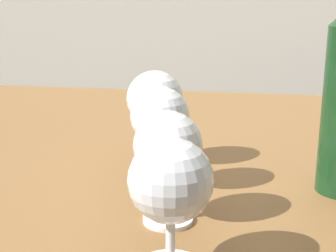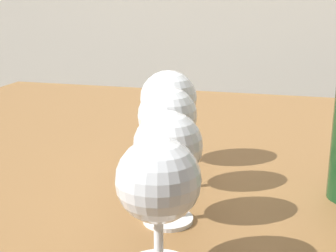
# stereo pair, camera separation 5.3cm
# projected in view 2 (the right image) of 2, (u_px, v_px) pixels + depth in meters

# --- Properties ---
(dining_table) EXTENTS (1.24, 0.99, 0.77)m
(dining_table) POSITION_uv_depth(u_px,v_px,m) (181.00, 198.00, 0.85)
(dining_table) COLOR brown
(dining_table) RESTS_ON ground_plane
(wine_glass_chardonnay) EXTENTS (0.08, 0.08, 0.13)m
(wine_glass_chardonnay) POSITION_uv_depth(u_px,v_px,m) (158.00, 184.00, 0.44)
(wine_glass_chardonnay) COLOR white
(wine_glass_chardonnay) RESTS_ON dining_table
(wine_glass_amber) EXTENTS (0.08, 0.08, 0.13)m
(wine_glass_amber) POSITION_uv_depth(u_px,v_px,m) (168.00, 148.00, 0.54)
(wine_glass_amber) COLOR white
(wine_glass_amber) RESTS_ON dining_table
(wine_glass_rose) EXTENTS (0.08, 0.08, 0.14)m
(wine_glass_rose) POSITION_uv_depth(u_px,v_px,m) (167.00, 118.00, 0.62)
(wine_glass_rose) COLOR white
(wine_glass_rose) RESTS_ON dining_table
(wine_glass_cabernet) EXTENTS (0.08, 0.08, 0.15)m
(wine_glass_cabernet) POSITION_uv_depth(u_px,v_px,m) (168.00, 101.00, 0.72)
(wine_glass_cabernet) COLOR white
(wine_glass_cabernet) RESTS_ON dining_table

